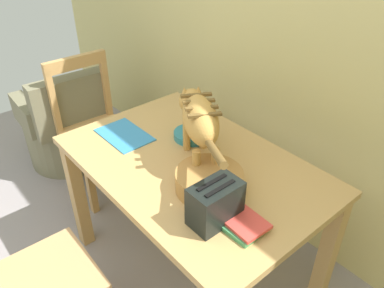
% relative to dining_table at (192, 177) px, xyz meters
% --- Properties ---
extents(wall_rear, '(5.37, 0.11, 2.50)m').
position_rel_dining_table_xyz_m(wall_rear, '(0.08, 0.72, 0.59)').
color(wall_rear, '#DBCA7E').
rests_on(wall_rear, ground_plane).
extents(dining_table, '(1.26, 0.82, 0.76)m').
position_rel_dining_table_xyz_m(dining_table, '(0.00, 0.00, 0.00)').
color(dining_table, tan).
rests_on(dining_table, ground_plane).
extents(cat, '(0.61, 0.39, 0.32)m').
position_rel_dining_table_xyz_m(cat, '(0.00, 0.04, 0.31)').
color(cat, '#C49045').
rests_on(cat, dining_table).
extents(saucer_bowl, '(0.18, 0.18, 0.03)m').
position_rel_dining_table_xyz_m(saucer_bowl, '(-0.16, 0.13, 0.11)').
color(saucer_bowl, teal).
rests_on(saucer_bowl, dining_table).
extents(coffee_mug, '(0.12, 0.08, 0.08)m').
position_rel_dining_table_xyz_m(coffee_mug, '(-0.16, 0.13, 0.17)').
color(coffee_mug, white).
rests_on(coffee_mug, saucer_bowl).
extents(magazine, '(0.30, 0.20, 0.01)m').
position_rel_dining_table_xyz_m(magazine, '(-0.40, -0.12, 0.10)').
color(magazine, '#3589C9').
rests_on(magazine, dining_table).
extents(book_stack, '(0.18, 0.15, 0.03)m').
position_rel_dining_table_xyz_m(book_stack, '(0.44, -0.13, 0.11)').
color(book_stack, '#44955C').
rests_on(book_stack, dining_table).
extents(wicker_basket, '(0.29, 0.29, 0.08)m').
position_rel_dining_table_xyz_m(wicker_basket, '(0.19, -0.07, 0.14)').
color(wicker_basket, '#AE7B3D').
rests_on(wicker_basket, dining_table).
extents(toaster, '(0.12, 0.20, 0.18)m').
position_rel_dining_table_xyz_m(toaster, '(0.35, -0.18, 0.18)').
color(toaster, black).
rests_on(toaster, dining_table).
extents(wooden_chair_near, '(0.43, 0.43, 0.94)m').
position_rel_dining_table_xyz_m(wooden_chair_near, '(-0.09, -0.79, -0.20)').
color(wooden_chair_near, tan).
rests_on(wooden_chair_near, ground_plane).
extents(wooden_chair_far, '(0.43, 0.43, 0.94)m').
position_rel_dining_table_xyz_m(wooden_chair_far, '(-1.01, -0.00, -0.20)').
color(wooden_chair_far, tan).
rests_on(wooden_chair_far, ground_plane).
extents(wicker_armchair, '(0.61, 0.62, 0.78)m').
position_rel_dining_table_xyz_m(wicker_armchair, '(-1.45, -0.04, -0.39)').
color(wicker_armchair, '#757156').
rests_on(wicker_armchair, ground_plane).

